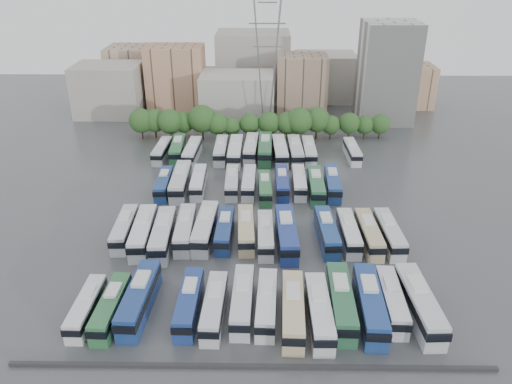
{
  "coord_description": "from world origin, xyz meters",
  "views": [
    {
      "loc": [
        1.03,
        -75.15,
        43.59
      ],
      "look_at": [
        -0.1,
        6.34,
        3.0
      ],
      "focal_mm": 35.0,
      "sensor_mm": 36.0,
      "label": 1
    }
  ],
  "objects_px": {
    "bus_r0_s8": "(293,310)",
    "bus_r3_s4": "(221,150)",
    "bus_r0_s12": "(392,300)",
    "bus_r2_s9": "(299,182)",
    "bus_r0_s2": "(139,298)",
    "bus_r2_s8": "(282,183)",
    "bus_r3_s5": "(235,151)",
    "bus_r3_s2": "(192,151)",
    "bus_r1_s10": "(327,231)",
    "bus_r0_s1": "(111,307)",
    "bus_r3_s8": "(280,151)",
    "bus_r3_s0": "(162,150)",
    "bus_r1_s5": "(225,230)",
    "bus_r2_s1": "(164,183)",
    "bus_r2_s6": "(249,182)",
    "electricity_pylon": "(267,57)",
    "bus_r2_s11": "(333,183)",
    "bus_r0_s9": "(319,311)",
    "bus_r3_s7": "(265,148)",
    "bus_r3_s9": "(295,151)",
    "bus_r0_s7": "(267,303)",
    "bus_r0_s0": "(87,307)",
    "bus_r3_s10": "(309,151)",
    "bus_r0_s11": "(370,304)",
    "bus_r1_s7": "(265,234)",
    "bus_r2_s2": "(180,181)",
    "apartment_tower": "(387,73)",
    "bus_r0_s4": "(189,302)",
    "bus_r1_s12": "(369,233)",
    "bus_r0_s13": "(419,304)",
    "bus_r3_s1": "(178,149)",
    "bus_r1_s13": "(389,233)",
    "bus_r1_s0": "(125,228)",
    "bus_r1_s3": "(185,229)",
    "bus_r0_s10": "(341,301)",
    "bus_r2_s5": "(232,182)",
    "bus_r1_s4": "(205,227)",
    "bus_r2_s3": "(198,182)",
    "bus_r3_s13": "(352,151)",
    "bus_r1_s6": "(246,229)",
    "bus_r2_s10": "(316,185)",
    "bus_r0_s5": "(214,307)",
    "bus_r1_s11": "(349,232)",
    "bus_r2_s7": "(265,187)"
  },
  "relations": [
    {
      "from": "bus_r2_s8",
      "to": "bus_r3_s5",
      "type": "distance_m",
      "value": 18.62
    },
    {
      "from": "bus_r1_s11",
      "to": "bus_r2_s10",
      "type": "bearing_deg",
      "value": 101.26
    },
    {
      "from": "bus_r0_s2",
      "to": "bus_r2_s8",
      "type": "height_order",
      "value": "bus_r0_s2"
    },
    {
      "from": "bus_r2_s1",
      "to": "bus_r2_s6",
      "type": "bearing_deg",
      "value": 0.57
    },
    {
      "from": "bus_r1_s7",
      "to": "bus_r2_s2",
      "type": "distance_m",
      "value": 25.42
    },
    {
      "from": "bus_r0_s12",
      "to": "bus_r2_s9",
      "type": "height_order",
      "value": "bus_r0_s12"
    },
    {
      "from": "bus_r0_s8",
      "to": "bus_r0_s10",
      "type": "distance_m",
      "value": 6.54
    },
    {
      "from": "bus_r0_s5",
      "to": "bus_r1_s6",
      "type": "distance_m",
      "value": 19.74
    },
    {
      "from": "bus_r0_s10",
      "to": "bus_r2_s6",
      "type": "height_order",
      "value": "bus_r0_s10"
    },
    {
      "from": "bus_r1_s11",
      "to": "bus_r3_s2",
      "type": "relative_size",
      "value": 0.95
    },
    {
      "from": "bus_r3_s4",
      "to": "bus_r3_s13",
      "type": "xyz_separation_m",
      "value": [
        29.67,
        0.06,
        -0.15
      ]
    },
    {
      "from": "bus_r1_s7",
      "to": "bus_r0_s2",
      "type": "bearing_deg",
      "value": -135.73
    },
    {
      "from": "bus_r3_s1",
      "to": "bus_r1_s13",
      "type": "bearing_deg",
      "value": -45.2
    },
    {
      "from": "bus_r2_s2",
      "to": "bus_r2_s10",
      "type": "height_order",
      "value": "bus_r2_s2"
    },
    {
      "from": "bus_r0_s0",
      "to": "bus_r3_s10",
      "type": "xyz_separation_m",
      "value": [
        33.06,
        54.17,
        0.21
      ]
    },
    {
      "from": "apartment_tower",
      "to": "bus_r0_s4",
      "type": "relative_size",
      "value": 2.18
    },
    {
      "from": "apartment_tower",
      "to": "bus_r3_s10",
      "type": "relative_size",
      "value": 2.13
    },
    {
      "from": "bus_r2_s6",
      "to": "bus_r2_s10",
      "type": "xyz_separation_m",
      "value": [
        13.0,
        -1.52,
        0.17
      ]
    },
    {
      "from": "bus_r0_s8",
      "to": "bus_r3_s4",
      "type": "xyz_separation_m",
      "value": [
        -13.39,
        54.92,
        -0.09
      ]
    },
    {
      "from": "bus_r3_s4",
      "to": "bus_r3_s2",
      "type": "bearing_deg",
      "value": -171.6
    },
    {
      "from": "bus_r2_s9",
      "to": "bus_r3_s10",
      "type": "xyz_separation_m",
      "value": [
        3.25,
        16.22,
        0.11
      ]
    },
    {
      "from": "bus_r0_s1",
      "to": "bus_r0_s12",
      "type": "relative_size",
      "value": 0.97
    },
    {
      "from": "bus_r0_s0",
      "to": "bus_r1_s10",
      "type": "distance_m",
      "value": 38.16
    },
    {
      "from": "bus_r3_s2",
      "to": "bus_r1_s10",
      "type": "bearing_deg",
      "value": -50.07
    },
    {
      "from": "bus_r3_s0",
      "to": "bus_r1_s5",
      "type": "bearing_deg",
      "value": -61.8
    },
    {
      "from": "electricity_pylon",
      "to": "bus_r3_s4",
      "type": "height_order",
      "value": "electricity_pylon"
    },
    {
      "from": "bus_r1_s4",
      "to": "bus_r3_s7",
      "type": "bearing_deg",
      "value": 76.95
    },
    {
      "from": "bus_r0_s10",
      "to": "bus_r2_s5",
      "type": "relative_size",
      "value": 1.16
    },
    {
      "from": "bus_r0_s10",
      "to": "bus_r3_s1",
      "type": "distance_m",
      "value": 61.51
    },
    {
      "from": "bus_r0_s0",
      "to": "bus_r0_s13",
      "type": "height_order",
      "value": "bus_r0_s13"
    },
    {
      "from": "bus_r0_s0",
      "to": "bus_r3_s5",
      "type": "relative_size",
      "value": 0.82
    },
    {
      "from": "bus_r0_s0",
      "to": "bus_r1_s6",
      "type": "bearing_deg",
      "value": 45.38
    },
    {
      "from": "bus_r2_s1",
      "to": "bus_r2_s11",
      "type": "bearing_deg",
      "value": -1.15
    },
    {
      "from": "bus_r3_s9",
      "to": "bus_r0_s7",
      "type": "bearing_deg",
      "value": -99.14
    },
    {
      "from": "bus_r0_s2",
      "to": "bus_r0_s7",
      "type": "distance_m",
      "value": 16.7
    },
    {
      "from": "bus_r0_s7",
      "to": "bus_r0_s12",
      "type": "xyz_separation_m",
      "value": [
        16.38,
        0.78,
        0.02
      ]
    },
    {
      "from": "bus_r0_s11",
      "to": "bus_r3_s5",
      "type": "xyz_separation_m",
      "value": [
        -20.02,
        52.78,
        -0.06
      ]
    },
    {
      "from": "bus_r1_s3",
      "to": "bus_r3_s1",
      "type": "distance_m",
      "value": 36.28
    },
    {
      "from": "bus_r1_s12",
      "to": "bus_r0_s13",
      "type": "bearing_deg",
      "value": -81.59
    },
    {
      "from": "bus_r0_s0",
      "to": "bus_r1_s0",
      "type": "distance_m",
      "value": 19.57
    },
    {
      "from": "bus_r2_s3",
      "to": "bus_r3_s1",
      "type": "relative_size",
      "value": 0.93
    },
    {
      "from": "bus_r1_s3",
      "to": "bus_r2_s7",
      "type": "xyz_separation_m",
      "value": [
        13.05,
        16.14,
        -0.21
      ]
    },
    {
      "from": "bus_r0_s1",
      "to": "bus_r3_s8",
      "type": "height_order",
      "value": "bus_r3_s8"
    },
    {
      "from": "bus_r3_s0",
      "to": "bus_r1_s6",
      "type": "bearing_deg",
      "value": -57.24
    },
    {
      "from": "bus_r0_s9",
      "to": "bus_r3_s7",
      "type": "relative_size",
      "value": 0.92
    },
    {
      "from": "electricity_pylon",
      "to": "bus_r2_s11",
      "type": "bearing_deg",
      "value": -71.04
    },
    {
      "from": "bus_r0_s2",
      "to": "bus_r3_s4",
      "type": "relative_size",
      "value": 1.09
    },
    {
      "from": "bus_r2_s2",
      "to": "electricity_pylon",
      "type": "bearing_deg",
      "value": 64.46
    },
    {
      "from": "bus_r2_s2",
      "to": "bus_r3_s5",
      "type": "height_order",
      "value": "bus_r2_s2"
    },
    {
      "from": "bus_r3_s0",
      "to": "bus_r3_s7",
      "type": "distance_m",
      "value": 23.35
    }
  ]
}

